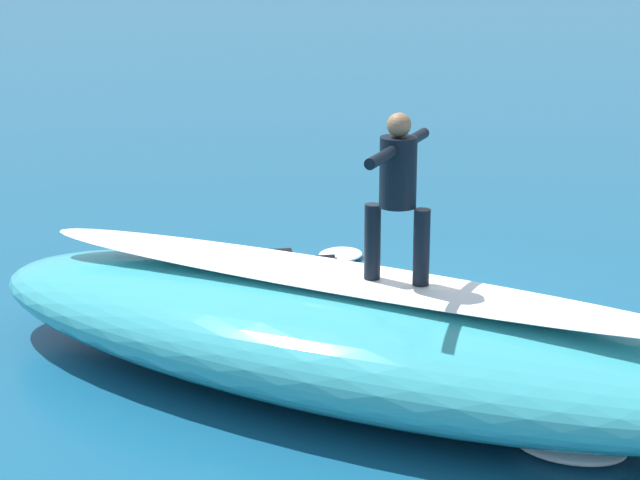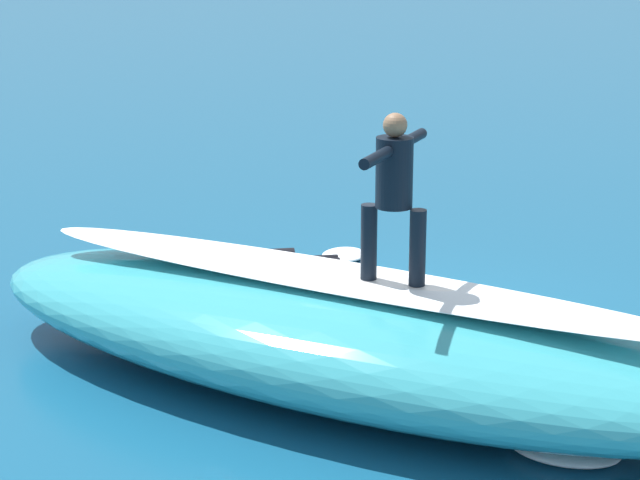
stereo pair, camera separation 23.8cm
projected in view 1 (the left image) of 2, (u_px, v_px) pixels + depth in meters
ground_plane at (409, 319)px, 14.59m from camera, size 120.00×120.00×0.00m
wave_crest at (350, 336)px, 12.33m from camera, size 9.41×5.21×1.19m
wave_foam_lip at (350, 278)px, 12.15m from camera, size 7.61×3.02×0.08m
surfboard_riding at (396, 285)px, 11.91m from camera, size 2.26×0.85×0.09m
surfer_riding at (398, 185)px, 11.62m from camera, size 0.67×1.61×1.71m
surfboard_paddling at (265, 271)px, 16.34m from camera, size 2.01×1.27×0.07m
surfer_paddling at (273, 259)px, 16.32m from camera, size 1.48×0.80×0.28m
foam_patch_near at (340, 255)px, 16.99m from camera, size 0.74×0.82×0.12m
foam_patch_mid at (86, 306)px, 14.88m from camera, size 0.85×0.81×0.10m
foam_patch_far at (570, 445)px, 11.05m from camera, size 1.19×0.96×0.15m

